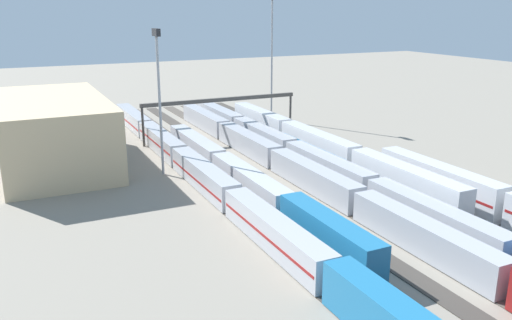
% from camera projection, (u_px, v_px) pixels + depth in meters
% --- Properties ---
extents(ground_plane, '(400.00, 400.00, 0.00)m').
position_uv_depth(ground_plane, '(285.00, 174.00, 89.89)').
color(ground_plane, gray).
extents(track_bed_0, '(140.00, 2.80, 0.12)m').
position_uv_depth(track_bed_0, '(358.00, 163.00, 96.08)').
color(track_bed_0, '#3D3833').
rests_on(track_bed_0, ground_plane).
extents(track_bed_1, '(140.00, 2.80, 0.12)m').
position_uv_depth(track_bed_1, '(335.00, 167.00, 94.01)').
color(track_bed_1, '#3D3833').
rests_on(track_bed_1, ground_plane).
extents(track_bed_2, '(140.00, 2.80, 0.12)m').
position_uv_depth(track_bed_2, '(311.00, 170.00, 91.94)').
color(track_bed_2, '#4C443D').
rests_on(track_bed_2, ground_plane).
extents(track_bed_3, '(140.00, 2.80, 0.12)m').
position_uv_depth(track_bed_3, '(285.00, 174.00, 89.87)').
color(track_bed_3, '#4C443D').
rests_on(track_bed_3, ground_plane).
extents(track_bed_4, '(140.00, 2.80, 0.12)m').
position_uv_depth(track_bed_4, '(259.00, 178.00, 87.80)').
color(track_bed_4, '#3D3833').
rests_on(track_bed_4, ground_plane).
extents(track_bed_5, '(140.00, 2.80, 0.12)m').
position_uv_depth(track_bed_5, '(231.00, 182.00, 85.73)').
color(track_bed_5, '#4C443D').
rests_on(track_bed_5, ground_plane).
extents(track_bed_6, '(140.00, 2.80, 0.12)m').
position_uv_depth(track_bed_6, '(202.00, 186.00, 83.66)').
color(track_bed_6, '#3D3833').
rests_on(track_bed_6, ground_plane).
extents(train_on_track_0, '(47.20, 3.06, 5.00)m').
position_uv_depth(train_on_track_0, '(507.00, 208.00, 67.72)').
color(train_on_track_0, silver).
rests_on(train_on_track_0, ground_plane).
extents(train_on_track_2, '(114.80, 3.06, 4.40)m').
position_uv_depth(train_on_track_2, '(320.00, 164.00, 88.72)').
color(train_on_track_2, '#285193').
rests_on(train_on_track_2, ground_plane).
extents(train_on_track_3, '(114.80, 3.00, 4.40)m').
position_uv_depth(train_on_track_3, '(309.00, 175.00, 82.79)').
color(train_on_track_3, maroon).
rests_on(train_on_track_3, ground_plane).
extents(train_on_track_5, '(66.40, 3.00, 4.40)m').
position_uv_depth(train_on_track_5, '(245.00, 179.00, 80.54)').
color(train_on_track_5, '#1E6B9E').
rests_on(train_on_track_5, ground_plane).
extents(train_on_track_1, '(71.40, 3.06, 5.00)m').
position_uv_depth(train_on_track_1, '(318.00, 146.00, 98.29)').
color(train_on_track_1, silver).
rests_on(train_on_track_1, ground_plane).
extents(train_on_track_6, '(114.80, 3.06, 4.40)m').
position_uv_depth(train_on_track_6, '(199.00, 172.00, 84.42)').
color(train_on_track_6, '#1E6B9E').
rests_on(train_on_track_6, ground_plane).
extents(light_mast_0, '(2.80, 0.70, 30.42)m').
position_uv_depth(light_mast_0, '(272.00, 43.00, 128.24)').
color(light_mast_0, '#9EA0A5').
rests_on(light_mast_0, ground_plane).
extents(light_mast_1, '(2.80, 0.70, 24.20)m').
position_uv_depth(light_mast_1, '(159.00, 82.00, 85.61)').
color(light_mast_1, '#9EA0A5').
rests_on(light_mast_1, ground_plane).
extents(signal_gantry, '(0.70, 35.00, 8.80)m').
position_uv_depth(signal_gantry, '(221.00, 103.00, 113.02)').
color(signal_gantry, '#4C4742').
rests_on(signal_gantry, ground_plane).
extents(maintenance_shed, '(36.86, 17.99, 12.02)m').
position_uv_depth(maintenance_shed, '(54.00, 131.00, 94.58)').
color(maintenance_shed, tan).
rests_on(maintenance_shed, ground_plane).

